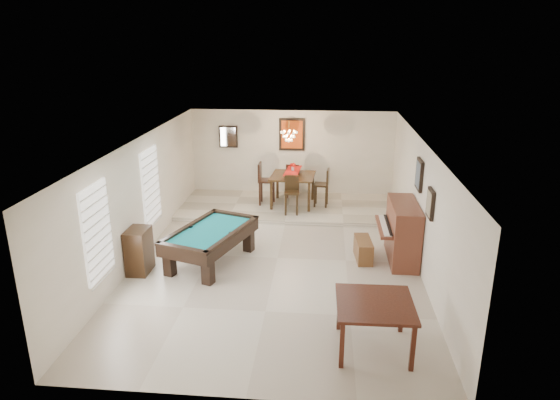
% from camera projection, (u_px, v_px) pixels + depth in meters
% --- Properties ---
extents(ground_plane, '(6.00, 9.00, 0.02)m').
position_uv_depth(ground_plane, '(278.00, 258.00, 11.01)').
color(ground_plane, beige).
extents(wall_back, '(6.00, 0.04, 2.60)m').
position_uv_depth(wall_back, '(292.00, 154.00, 14.85)').
color(wall_back, silver).
rests_on(wall_back, ground_plane).
extents(wall_front, '(6.00, 0.04, 2.60)m').
position_uv_depth(wall_front, '(243.00, 315.00, 6.35)').
color(wall_front, silver).
rests_on(wall_front, ground_plane).
extents(wall_left, '(0.04, 9.00, 2.60)m').
position_uv_depth(wall_left, '(141.00, 198.00, 10.86)').
color(wall_left, silver).
rests_on(wall_left, ground_plane).
extents(wall_right, '(0.04, 9.00, 2.60)m').
position_uv_depth(wall_right, '(421.00, 206.00, 10.34)').
color(wall_right, silver).
rests_on(wall_right, ground_plane).
extents(ceiling, '(6.00, 9.00, 0.04)m').
position_uv_depth(ceiling, '(277.00, 142.00, 10.19)').
color(ceiling, white).
rests_on(ceiling, wall_back).
extents(dining_step, '(6.00, 2.50, 0.12)m').
position_uv_depth(dining_step, '(289.00, 207.00, 14.06)').
color(dining_step, beige).
rests_on(dining_step, ground_plane).
extents(window_left_front, '(0.06, 1.00, 1.70)m').
position_uv_depth(window_left_front, '(97.00, 232.00, 8.74)').
color(window_left_front, white).
rests_on(window_left_front, wall_left).
extents(window_left_rear, '(0.06, 1.00, 1.70)m').
position_uv_depth(window_left_rear, '(151.00, 186.00, 11.39)').
color(window_left_rear, white).
rests_on(window_left_rear, wall_left).
extents(pool_table, '(1.83, 2.46, 0.73)m').
position_uv_depth(pool_table, '(211.00, 246.00, 10.70)').
color(pool_table, black).
rests_on(pool_table, ground_plane).
extents(square_table, '(1.19, 1.19, 0.81)m').
position_uv_depth(square_table, '(374.00, 326.00, 7.72)').
color(square_table, '#38170E').
rests_on(square_table, ground_plane).
extents(upright_piano, '(0.87, 1.55, 1.29)m').
position_uv_depth(upright_piano, '(396.00, 232.00, 10.75)').
color(upright_piano, brown).
rests_on(upright_piano, ground_plane).
extents(piano_bench, '(0.39, 0.85, 0.46)m').
position_uv_depth(piano_bench, '(363.00, 249.00, 10.88)').
color(piano_bench, brown).
rests_on(piano_bench, ground_plane).
extents(apothecary_chest, '(0.42, 0.63, 0.94)m').
position_uv_depth(apothecary_chest, '(139.00, 251.00, 10.23)').
color(apothecary_chest, black).
rests_on(apothecary_chest, ground_plane).
extents(dining_table, '(1.26, 1.26, 0.98)m').
position_uv_depth(dining_table, '(293.00, 188.00, 13.95)').
color(dining_table, black).
rests_on(dining_table, dining_step).
extents(flower_vase, '(0.14, 0.14, 0.23)m').
position_uv_depth(flower_vase, '(293.00, 167.00, 13.76)').
color(flower_vase, '#B0150F').
rests_on(flower_vase, dining_table).
extents(dining_chair_south, '(0.40, 0.40, 1.02)m').
position_uv_depth(dining_chair_south, '(292.00, 195.00, 13.23)').
color(dining_chair_south, black).
rests_on(dining_chair_south, dining_step).
extents(dining_chair_north, '(0.39, 0.39, 1.02)m').
position_uv_depth(dining_chair_north, '(293.00, 180.00, 14.62)').
color(dining_chair_north, black).
rests_on(dining_chair_north, dining_step).
extents(dining_chair_west, '(0.45, 0.45, 1.19)m').
position_uv_depth(dining_chair_west, '(267.00, 184.00, 13.97)').
color(dining_chair_west, black).
rests_on(dining_chair_west, dining_step).
extents(dining_chair_east, '(0.43, 0.43, 1.06)m').
position_uv_depth(dining_chair_east, '(321.00, 187.00, 13.84)').
color(dining_chair_east, black).
rests_on(dining_chair_east, dining_step).
extents(chandelier, '(0.44, 0.44, 0.60)m').
position_uv_depth(chandelier, '(289.00, 132.00, 13.34)').
color(chandelier, '#FFE5B2').
rests_on(chandelier, ceiling).
extents(back_painting, '(0.75, 0.06, 0.95)m').
position_uv_depth(back_painting, '(292.00, 134.00, 14.62)').
color(back_painting, '#D84C14').
rests_on(back_painting, wall_back).
extents(back_mirror, '(0.55, 0.06, 0.65)m').
position_uv_depth(back_mirror, '(228.00, 137.00, 14.82)').
color(back_mirror, white).
rests_on(back_mirror, wall_back).
extents(right_picture_upper, '(0.06, 0.55, 0.65)m').
position_uv_depth(right_picture_upper, '(419.00, 175.00, 10.43)').
color(right_picture_upper, slate).
rests_on(right_picture_upper, wall_right).
extents(right_picture_lower, '(0.06, 0.45, 0.55)m').
position_uv_depth(right_picture_lower, '(430.00, 204.00, 9.27)').
color(right_picture_lower, gray).
rests_on(right_picture_lower, wall_right).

